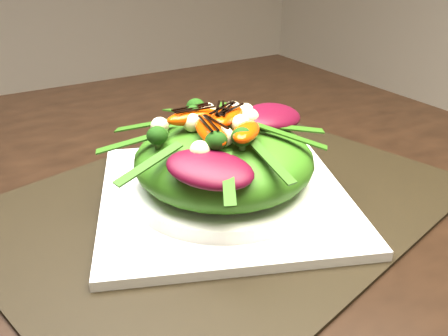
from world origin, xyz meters
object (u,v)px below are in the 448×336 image
salad_bowl (224,186)px  orange_segment (209,117)px  placemat (224,201)px  plate_base (224,195)px  lettuce_mound (224,159)px

salad_bowl → orange_segment: (-0.01, 0.02, 0.08)m
placemat → orange_segment: orange_segment is taller
plate_base → salad_bowl: salad_bowl is taller
salad_bowl → lettuce_mound: size_ratio=1.05×
salad_bowl → lettuce_mound: (0.00, 0.00, 0.03)m
placemat → salad_bowl: bearing=180.0°
placemat → salad_bowl: size_ratio=2.44×
plate_base → salad_bowl: (0.00, 0.00, 0.01)m
lettuce_mound → plate_base: bearing=0.0°
orange_segment → plate_base: bearing=-72.5°
plate_base → salad_bowl: 0.01m
plate_base → orange_segment: size_ratio=4.42×
placemat → lettuce_mound: (-0.00, 0.00, 0.06)m
lettuce_mound → placemat: bearing=0.0°
placemat → lettuce_mound: bearing=180.0°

